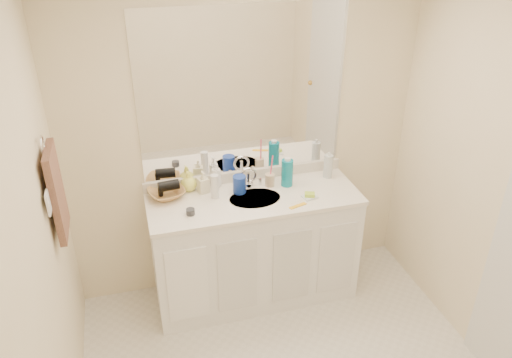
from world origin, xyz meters
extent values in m
cube|color=#F9E8C3|center=(0.00, 1.30, 1.20)|extent=(2.60, 0.02, 2.40)
cube|color=#F9E8C3|center=(-1.30, 0.00, 1.20)|extent=(0.02, 2.60, 2.40)
cube|color=white|center=(0.00, 1.02, 0.42)|extent=(1.50, 0.55, 0.85)
cube|color=white|center=(0.00, 1.02, 0.86)|extent=(1.52, 0.57, 0.03)
cube|color=silver|center=(0.00, 1.29, 0.92)|extent=(1.52, 0.03, 0.08)
cylinder|color=beige|center=(0.00, 1.00, 0.87)|extent=(0.37, 0.37, 0.02)
cylinder|color=silver|center=(0.00, 1.18, 0.94)|extent=(0.02, 0.02, 0.11)
cube|color=white|center=(0.00, 1.29, 1.56)|extent=(1.48, 0.01, 1.20)
cylinder|color=#16349D|center=(-0.08, 1.12, 0.94)|extent=(0.12, 0.12, 0.13)
cylinder|color=beige|center=(0.16, 1.15, 0.93)|extent=(0.08, 0.08, 0.10)
cylinder|color=#FF436E|center=(0.17, 1.15, 1.03)|extent=(0.02, 0.04, 0.20)
cylinder|color=#0C7C97|center=(0.28, 1.13, 0.98)|extent=(0.10, 0.10, 0.20)
cylinder|color=silver|center=(0.62, 1.16, 0.97)|extent=(0.07, 0.07, 0.18)
cube|color=white|center=(0.38, 0.91, 0.89)|extent=(0.12, 0.10, 0.01)
cube|color=#B0DC35|center=(0.38, 0.91, 0.90)|extent=(0.08, 0.07, 0.03)
cube|color=yellow|center=(0.26, 0.82, 0.88)|extent=(0.14, 0.07, 0.01)
cylinder|color=#2F3035|center=(-0.47, 0.91, 0.90)|extent=(0.08, 0.08, 0.04)
cylinder|color=white|center=(-0.27, 1.09, 0.97)|extent=(0.07, 0.07, 0.18)
imported|color=white|center=(-0.23, 1.25, 0.98)|extent=(0.09, 0.09, 0.20)
imported|color=#F1EAC5|center=(-0.34, 1.19, 0.96)|extent=(0.09, 0.09, 0.16)
imported|color=#F5F760|center=(-0.43, 1.25, 0.95)|extent=(0.14, 0.14, 0.15)
imported|color=#B28148|center=(-0.60, 1.19, 0.91)|extent=(0.31, 0.31, 0.06)
cylinder|color=black|center=(-0.58, 1.19, 0.97)|extent=(0.15, 0.09, 0.07)
torus|color=silver|center=(-1.27, 0.77, 1.55)|extent=(0.01, 0.11, 0.11)
cube|color=#51362B|center=(-1.25, 0.77, 1.25)|extent=(0.04, 0.32, 0.55)
cube|color=white|center=(-1.27, 0.57, 1.30)|extent=(0.01, 0.08, 0.13)
camera|label=1|loc=(-0.81, -1.93, 2.69)|focal=35.00mm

